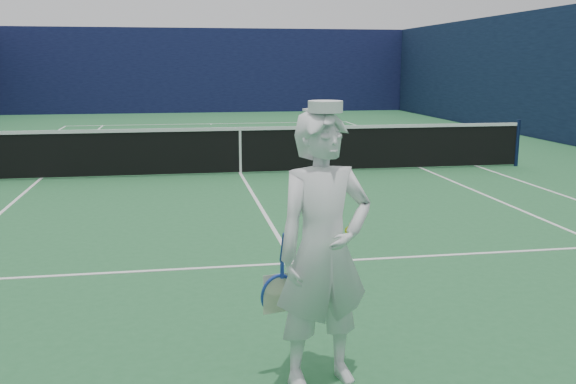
% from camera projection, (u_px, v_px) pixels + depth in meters
% --- Properties ---
extents(ground, '(80.00, 80.00, 0.00)m').
position_uv_depth(ground, '(241.00, 174.00, 13.78)').
color(ground, '#276638').
rests_on(ground, ground).
extents(court_markings, '(11.03, 23.83, 0.01)m').
position_uv_depth(court_markings, '(241.00, 174.00, 13.78)').
color(court_markings, white).
rests_on(court_markings, ground).
extents(windscreen_fence, '(20.12, 36.12, 4.00)m').
position_uv_depth(windscreen_fence, '(239.00, 80.00, 13.39)').
color(windscreen_fence, '#0F133A').
rests_on(windscreen_fence, ground).
extents(tennis_net, '(12.88, 0.09, 1.07)m').
position_uv_depth(tennis_net, '(240.00, 148.00, 13.67)').
color(tennis_net, '#141E4C').
rests_on(tennis_net, ground).
extents(tennis_player, '(0.89, 0.64, 2.08)m').
position_uv_depth(tennis_player, '(324.00, 250.00, 4.58)').
color(tennis_player, white).
rests_on(tennis_player, ground).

